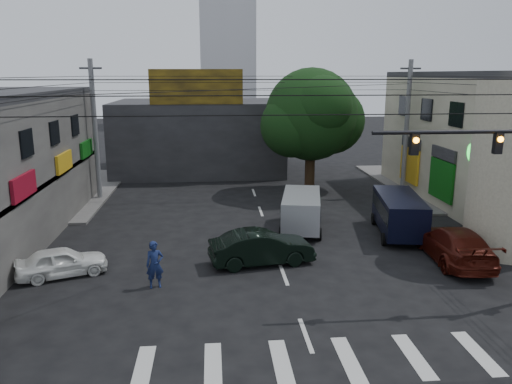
{
  "coord_description": "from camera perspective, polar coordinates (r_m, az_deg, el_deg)",
  "views": [
    {
      "loc": [
        -2.89,
        -17.42,
        8.24
      ],
      "look_at": [
        -1.0,
        4.0,
        3.14
      ],
      "focal_mm": 35.0,
      "sensor_mm": 36.0,
      "label": 1
    }
  ],
  "objects": [
    {
      "name": "ground",
      "position": [
        19.49,
        4.05,
        -11.71
      ],
      "size": [
        160.0,
        160.0,
        0.0
      ],
      "primitive_type": "plane",
      "color": "black",
      "rests_on": "ground"
    },
    {
      "name": "sidewalk_far_right",
      "position": [
        41.93,
        24.96,
        0.85
      ],
      "size": [
        16.0,
        16.0,
        0.15
      ],
      "primitive_type": "cube",
      "color": "#514F4C",
      "rests_on": "ground"
    },
    {
      "name": "building_far",
      "position": [
        43.75,
        -6.51,
        6.38
      ],
      "size": [
        14.0,
        10.0,
        6.0
      ],
      "primitive_type": "cube",
      "color": "#232326",
      "rests_on": "ground"
    },
    {
      "name": "billboard",
      "position": [
        38.55,
        -6.85,
        11.85
      ],
      "size": [
        7.0,
        0.3,
        2.6
      ],
      "primitive_type": "cube",
      "color": "olive",
      "rests_on": "building_far"
    },
    {
      "name": "street_tree",
      "position": [
        35.22,
        6.32,
        8.75
      ],
      "size": [
        6.4,
        6.4,
        8.7
      ],
      "color": "black",
      "rests_on": "ground"
    },
    {
      "name": "utility_pole_far_left",
      "position": [
        34.47,
        -17.9,
        6.64
      ],
      "size": [
        0.32,
        0.32,
        9.2
      ],
      "primitive_type": "cylinder",
      "color": "#59595B",
      "rests_on": "ground"
    },
    {
      "name": "utility_pole_far_right",
      "position": [
        36.19,
        16.82,
        7.0
      ],
      "size": [
        0.32,
        0.32,
        9.2
      ],
      "primitive_type": "cylinder",
      "color": "#59595B",
      "rests_on": "ground"
    },
    {
      "name": "dark_sedan",
      "position": [
        22.2,
        0.64,
        -6.36
      ],
      "size": [
        3.05,
        5.1,
        1.52
      ],
      "primitive_type": "imported",
      "rotation": [
        0.0,
        0.0,
        1.73
      ],
      "color": "black",
      "rests_on": "ground"
    },
    {
      "name": "white_compact",
      "position": [
        22.46,
        -21.33,
        -7.44
      ],
      "size": [
        3.89,
        4.62,
        1.24
      ],
      "primitive_type": "imported",
      "rotation": [
        0.0,
        0.0,
        1.93
      ],
      "color": "white",
      "rests_on": "ground"
    },
    {
      "name": "maroon_sedan",
      "position": [
        24.2,
        21.7,
        -5.57
      ],
      "size": [
        3.03,
        5.78,
        1.58
      ],
      "primitive_type": "imported",
      "rotation": [
        0.0,
        0.0,
        3.07
      ],
      "color": "#411009",
      "rests_on": "ground"
    },
    {
      "name": "silver_minivan",
      "position": [
        26.91,
        5.19,
        -2.34
      ],
      "size": [
        5.37,
        3.73,
        1.99
      ],
      "primitive_type": null,
      "rotation": [
        0.0,
        0.0,
        1.37
      ],
      "color": "#A2A4AA",
      "rests_on": "ground"
    },
    {
      "name": "navy_van",
      "position": [
        27.07,
        16.0,
        -2.6
      ],
      "size": [
        5.9,
        3.77,
        2.09
      ],
      "primitive_type": null,
      "rotation": [
        0.0,
        0.0,
        1.4
      ],
      "color": "black",
      "rests_on": "ground"
    },
    {
      "name": "traffic_officer",
      "position": [
        20.17,
        -11.49,
        -8.14
      ],
      "size": [
        0.89,
        0.76,
        1.9
      ],
      "primitive_type": "imported",
      "rotation": [
        0.0,
        0.0,
        0.23
      ],
      "color": "#15214B",
      "rests_on": "ground"
    }
  ]
}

